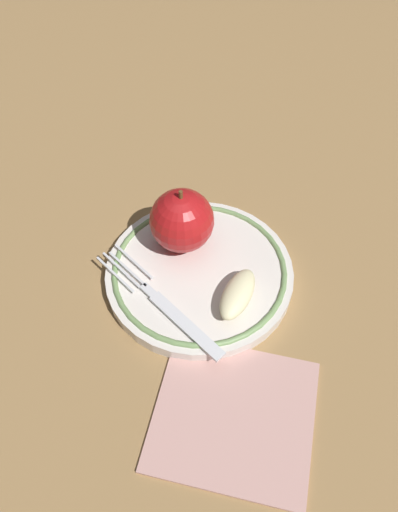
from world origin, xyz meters
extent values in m
plane|color=olive|center=(0.00, 0.00, 0.00)|extent=(2.00, 2.00, 0.00)
cylinder|color=silver|center=(-0.01, 0.00, 0.01)|extent=(0.19, 0.19, 0.01)
torus|color=#729559|center=(-0.01, 0.00, 0.01)|extent=(0.18, 0.18, 0.01)
sphere|color=#AE1719|center=(0.03, 0.01, 0.05)|extent=(0.07, 0.07, 0.07)
cylinder|color=brown|center=(0.03, 0.01, 0.09)|extent=(0.00, 0.00, 0.01)
ellipsoid|color=beige|center=(-0.05, -0.03, 0.03)|extent=(0.07, 0.06, 0.02)
cube|color=silver|center=(-0.07, 0.02, 0.02)|extent=(0.08, 0.06, 0.00)
cube|color=silver|center=(-0.03, 0.05, 0.02)|extent=(0.02, 0.02, 0.00)
cube|color=silver|center=(0.01, 0.07, 0.02)|extent=(0.05, 0.04, 0.00)
cube|color=silver|center=(0.00, 0.07, 0.02)|extent=(0.05, 0.04, 0.00)
cube|color=silver|center=(0.00, 0.08, 0.02)|extent=(0.05, 0.04, 0.00)
cube|color=silver|center=(-0.01, 0.09, 0.02)|extent=(0.05, 0.04, 0.00)
cube|color=tan|center=(-0.16, -0.01, 0.00)|extent=(0.17, 0.17, 0.01)
camera|label=1|loc=(-0.31, 0.04, 0.43)|focal=35.00mm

